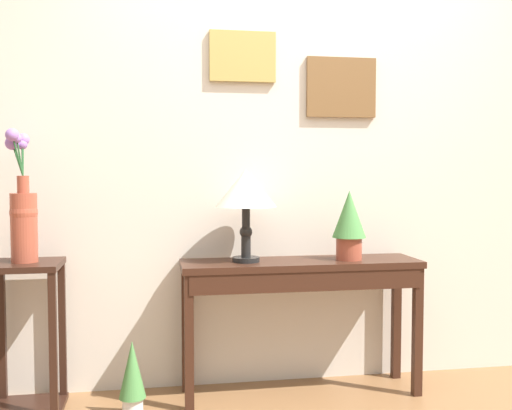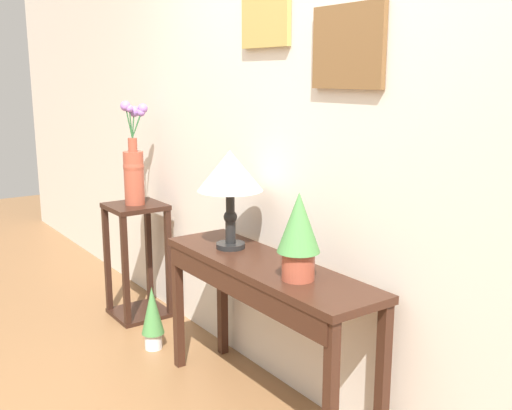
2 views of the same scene
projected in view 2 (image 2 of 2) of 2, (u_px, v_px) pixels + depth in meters
back_wall_with_art at (324, 110)px, 2.65m from camera, size 9.00×0.13×2.80m
console_table at (262, 287)px, 2.71m from camera, size 1.27×0.34×0.72m
table_lamp at (230, 174)px, 2.86m from camera, size 0.32×0.32×0.48m
potted_plant_on_console at (299, 232)px, 2.44m from camera, size 0.18×0.18×0.37m
pedestal_stand_left at (138, 261)px, 3.88m from camera, size 0.34×0.34×0.75m
flower_vase_tall at (134, 166)px, 3.75m from camera, size 0.16×0.18×0.65m
potted_plant_floor at (152, 316)px, 3.42m from camera, size 0.13×0.13×0.38m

